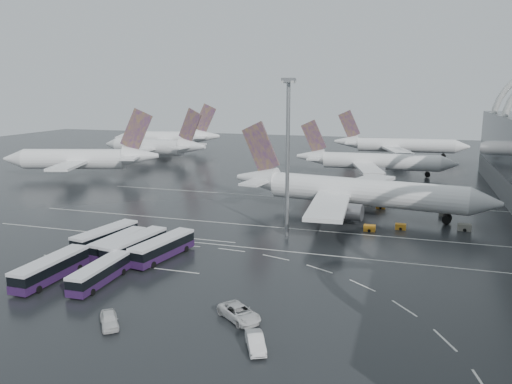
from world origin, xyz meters
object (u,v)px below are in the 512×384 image
(gse_cart_belly_a, at_px, (401,227))
(gse_cart_belly_e, at_px, (381,206))
(bus_row_near_d, at_px, (163,247))
(van_curve_b, at_px, (109,320))
(gse_cart_belly_d, at_px, (464,227))
(bus_row_far_a, at_px, (51,268))
(airliner_gate_b, at_px, (372,162))
(bus_row_far_c, at_px, (100,273))
(airliner_gate_c, at_px, (398,146))
(jet_remote_far, at_px, (169,138))
(gse_cart_belly_b, at_px, (445,213))
(jet_remote_west, at_px, (84,159))
(bus_row_near_a, at_px, (106,237))
(bus_row_near_b, at_px, (118,243))
(floodlight_mast, at_px, (288,139))
(jet_remote_mid, at_px, (155,147))
(van_curve_c, at_px, (256,342))
(airliner_main, at_px, (351,192))
(bus_row_near_c, at_px, (135,245))
(van_curve_a, at_px, (239,313))
(gse_cart_belly_c, at_px, (369,228))

(gse_cart_belly_a, xyz_separation_m, gse_cart_belly_e, (-4.88, 16.81, 0.00))
(bus_row_near_d, height_order, van_curve_b, bus_row_near_d)
(bus_row_near_d, distance_m, gse_cart_belly_e, 55.89)
(gse_cart_belly_d, distance_m, gse_cart_belly_e, 21.83)
(bus_row_far_a, xyz_separation_m, gse_cart_belly_a, (47.19, 42.72, -1.26))
(airliner_gate_b, xyz_separation_m, bus_row_far_c, (-29.11, -104.00, -2.71))
(airliner_gate_c, height_order, jet_remote_far, jet_remote_far)
(van_curve_b, bearing_deg, gse_cart_belly_d, 14.16)
(bus_row_far_c, distance_m, gse_cart_belly_b, 73.80)
(jet_remote_west, distance_m, bus_row_near_a, 76.75)
(bus_row_near_b, height_order, bus_row_far_c, bus_row_near_b)
(bus_row_far_c, bearing_deg, floodlight_mast, -33.40)
(jet_remote_mid, distance_m, van_curve_c, 147.55)
(airliner_main, distance_m, bus_row_near_c, 49.92)
(airliner_gate_c, bearing_deg, floodlight_mast, -101.83)
(jet_remote_far, bearing_deg, van_curve_b, 101.83)
(van_curve_a, bearing_deg, van_curve_b, 151.62)
(bus_row_near_d, distance_m, bus_row_far_c, 12.85)
(jet_remote_far, distance_m, gse_cart_belly_b, 142.93)
(gse_cart_belly_c, bearing_deg, bus_row_near_b, -146.43)
(bus_row_near_b, relative_size, bus_row_far_a, 0.92)
(gse_cart_belly_b, relative_size, gse_cart_belly_d, 0.95)
(airliner_gate_c, distance_m, bus_row_near_d, 142.45)
(jet_remote_far, distance_m, bus_row_far_c, 157.81)
(bus_row_far_a, distance_m, van_curve_c, 35.19)
(bus_row_near_a, relative_size, van_curve_a, 2.19)
(bus_row_near_c, relative_size, gse_cart_belly_a, 6.75)
(bus_row_near_a, distance_m, van_curve_b, 31.09)
(bus_row_far_c, distance_m, van_curve_b, 13.86)
(bus_row_far_c, bearing_deg, bus_row_near_c, 5.92)
(jet_remote_mid, xyz_separation_m, bus_row_far_c, (53.13, -113.52, -3.60))
(van_curve_b, xyz_separation_m, floodlight_mast, (10.75, 41.93, 17.40))
(bus_row_near_c, height_order, gse_cart_belly_c, bus_row_near_c)
(airliner_gate_b, bearing_deg, jet_remote_far, 153.37)
(jet_remote_west, bearing_deg, gse_cart_belly_a, 144.52)
(jet_remote_mid, height_order, gse_cart_belly_d, jet_remote_mid)
(bus_row_near_a, bearing_deg, gse_cart_belly_b, -45.25)
(bus_row_near_b, bearing_deg, bus_row_near_c, -94.48)
(gse_cart_belly_b, bearing_deg, bus_row_far_c, -131.15)
(gse_cart_belly_a, height_order, gse_cart_belly_c, gse_cart_belly_c)
(bus_row_near_c, distance_m, bus_row_far_c, 12.12)
(bus_row_far_a, bearing_deg, gse_cart_belly_b, -44.24)
(bus_row_near_b, distance_m, bus_row_far_a, 13.85)
(floodlight_mast, height_order, gse_cart_belly_b, floodlight_mast)
(jet_remote_far, xyz_separation_m, bus_row_near_b, (58.05, -131.91, -3.73))
(bus_row_near_c, bearing_deg, van_curve_c, -121.19)
(bus_row_far_c, relative_size, van_curve_b, 2.57)
(gse_cart_belly_c, bearing_deg, bus_row_far_a, -136.28)
(bus_row_near_b, bearing_deg, airliner_gate_b, -15.09)
(airliner_gate_c, distance_m, gse_cart_belly_e, 92.73)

